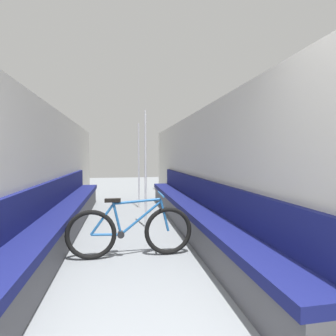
{
  "coord_description": "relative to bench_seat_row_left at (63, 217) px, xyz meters",
  "views": [
    {
      "loc": [
        -0.13,
        -0.89,
        1.31
      ],
      "look_at": [
        0.63,
        3.37,
        1.11
      ],
      "focal_mm": 28.0,
      "sensor_mm": 36.0,
      "label": 1
    }
  ],
  "objects": [
    {
      "name": "wall_right",
      "position": [
        2.4,
        0.15,
        0.77
      ],
      "size": [
        0.1,
        10.61,
        2.15
      ],
      "primitive_type": "cube",
      "color": "beige",
      "rests_on": "ground"
    },
    {
      "name": "bench_seat_row_left",
      "position": [
        0.0,
        0.0,
        0.0
      ],
      "size": [
        0.46,
        6.42,
        0.91
      ],
      "color": "#4C4C51",
      "rests_on": "ground"
    },
    {
      "name": "wall_left",
      "position": [
        -0.25,
        0.15,
        0.77
      ],
      "size": [
        0.1,
        10.61,
        2.15
      ],
      "primitive_type": "cube",
      "color": "beige",
      "rests_on": "ground"
    },
    {
      "name": "grab_pole_far",
      "position": [
        1.38,
        2.17,
        0.73
      ],
      "size": [
        0.08,
        0.08,
        2.13
      ],
      "color": "gray",
      "rests_on": "ground"
    },
    {
      "name": "bench_seat_row_right",
      "position": [
        2.15,
        0.0,
        0.0
      ],
      "size": [
        0.46,
        6.42,
        0.91
      ],
      "color": "#4C4C51",
      "rests_on": "ground"
    },
    {
      "name": "grab_pole_near",
      "position": [
        1.37,
        0.28,
        0.73
      ],
      "size": [
        0.08,
        0.08,
        2.13
      ],
      "color": "gray",
      "rests_on": "ground"
    },
    {
      "name": "bicycle",
      "position": [
        1.05,
        -1.08,
        0.03
      ],
      "size": [
        1.62,
        0.46,
        0.82
      ],
      "rotation": [
        0.0,
        0.0,
        0.28
      ],
      "color": "black",
      "rests_on": "ground"
    }
  ]
}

